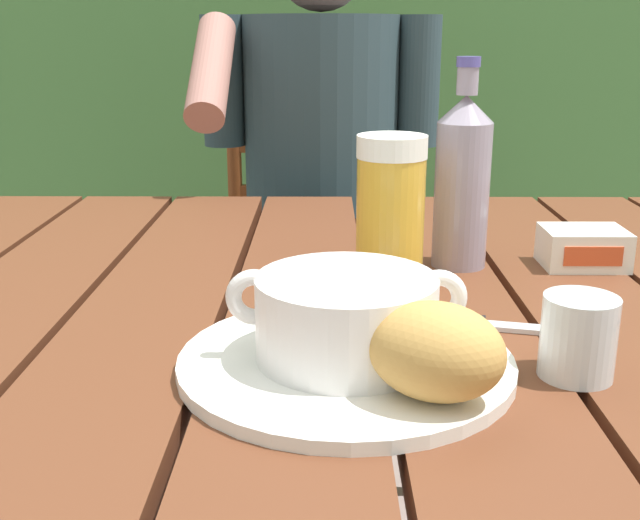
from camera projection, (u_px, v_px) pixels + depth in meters
dining_table at (301, 348)px, 0.93m from camera, size 1.43×0.98×0.73m
hedge_backdrop at (396, 43)px, 2.57m from camera, size 3.19×0.89×1.79m
chair_near_diner at (321, 265)px, 1.86m from camera, size 0.47×0.41×0.94m
person_eating at (319, 171)px, 1.60m from camera, size 0.48×0.47×1.25m
serving_plate at (346, 362)px, 0.68m from camera, size 0.30×0.30×0.01m
soup_bowl at (346, 315)px, 0.67m from camera, size 0.21×0.16×0.08m
bread_roll at (436, 351)px, 0.59m from camera, size 0.13×0.12×0.08m
beer_glass at (390, 208)px, 0.90m from camera, size 0.08×0.08×0.17m
beer_bottle at (462, 179)px, 0.95m from camera, size 0.07×0.07×0.26m
water_glass_small at (578, 337)px, 0.66m from camera, size 0.06×0.06×0.07m
butter_tub at (583, 248)px, 0.97m from camera, size 0.10×0.08×0.05m
table_knife at (482, 324)px, 0.77m from camera, size 0.16×0.05×0.01m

